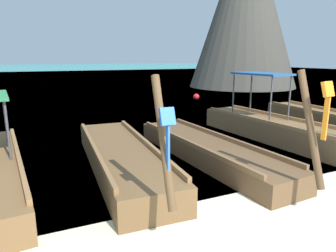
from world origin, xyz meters
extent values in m
plane|color=teal|center=(0.00, 61.84, 0.00)|extent=(120.00, 120.00, 0.00)
cube|color=#996C3F|center=(-3.29, 4.23, 0.58)|extent=(0.54, 4.93, 0.10)
cylinder|color=#4C4C51|center=(-3.41, 4.08, 1.13)|extent=(0.05, 0.05, 1.21)
cylinder|color=#4C4C51|center=(-3.56, 5.69, 1.13)|extent=(0.05, 0.05, 1.21)
cube|color=brown|center=(-1.13, 3.99, 0.27)|extent=(1.56, 5.38, 0.54)
cube|color=brown|center=(-1.74, 4.02, 0.59)|extent=(0.32, 4.90, 0.10)
cube|color=brown|center=(-0.52, 3.96, 0.59)|extent=(0.32, 4.90, 0.10)
cylinder|color=brown|center=(-1.27, 1.14, 1.43)|extent=(0.16, 0.80, 1.82)
cube|color=blue|center=(-1.28, 1.00, 1.81)|extent=(0.21, 0.15, 0.25)
cube|color=blue|center=(-1.28, 0.98, 1.36)|extent=(0.03, 0.08, 0.67)
cube|color=brown|center=(1.08, 3.78, 0.23)|extent=(1.55, 5.55, 0.46)
cube|color=brown|center=(0.53, 3.75, 0.51)|extent=(0.42, 5.04, 0.10)
cube|color=brown|center=(1.64, 3.82, 0.51)|extent=(0.42, 5.04, 0.10)
cylinder|color=brown|center=(1.28, 0.89, 1.41)|extent=(0.17, 0.73, 1.94)
cube|color=orange|center=(1.29, 0.68, 2.09)|extent=(0.21, 0.14, 0.25)
cube|color=orange|center=(1.29, 0.66, 1.63)|extent=(0.04, 0.08, 0.69)
cube|color=brown|center=(4.01, 4.53, 0.31)|extent=(1.62, 5.71, 0.62)
cube|color=#9F7246|center=(3.46, 4.48, 0.67)|extent=(0.50, 5.17, 0.10)
cube|color=#9F7246|center=(4.55, 4.57, 0.67)|extent=(0.50, 5.17, 0.10)
cylinder|color=#4C4C51|center=(3.61, 4.36, 1.32)|extent=(0.05, 0.05, 1.40)
cylinder|color=#4C4C51|center=(4.43, 4.42, 1.32)|extent=(0.05, 0.05, 1.40)
cylinder|color=#4C4C51|center=(3.47, 6.04, 1.32)|extent=(0.05, 0.05, 1.40)
cylinder|color=#4C4C51|center=(4.29, 6.11, 1.32)|extent=(0.05, 0.05, 1.40)
cube|color=#235BA3|center=(3.95, 5.23, 2.05)|extent=(1.14, 1.96, 0.06)
cube|color=#996C3F|center=(6.32, 4.41, 0.66)|extent=(0.54, 5.90, 0.10)
cone|color=#47443D|center=(14.26, 19.63, 7.15)|extent=(9.22, 9.22, 14.29)
cone|color=#4E4B43|center=(17.75, 20.55, 3.32)|extent=(4.79, 4.79, 6.63)
sphere|color=red|center=(6.31, 13.67, 0.19)|extent=(0.37, 0.37, 0.37)
camera|label=1|loc=(-2.86, -2.57, 2.57)|focal=32.19mm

